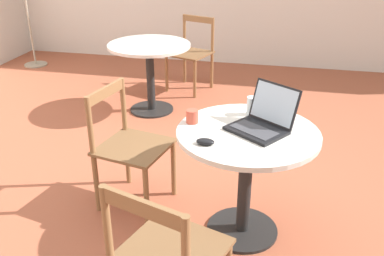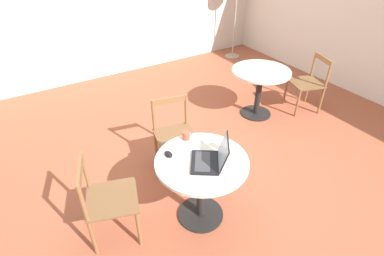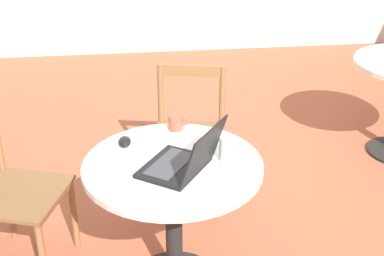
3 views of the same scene
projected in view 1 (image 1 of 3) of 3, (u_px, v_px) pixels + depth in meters
name	position (u px, v px, depth m)	size (l,w,h in m)	color
ground_plane	(183.00, 184.00, 3.23)	(16.00, 16.00, 0.00)	#9E5138
cafe_table_near	(247.00, 156.00, 2.50)	(0.82, 0.82, 0.71)	black
cafe_table_mid	(150.00, 60.00, 4.29)	(0.82, 0.82, 0.71)	black
chair_near_back	(129.00, 146.00, 2.86)	(0.51, 0.51, 0.83)	brown
chair_mid_right	(191.00, 53.00, 4.94)	(0.55, 0.55, 0.83)	brown
laptop	(262.00, 121.00, 2.43)	(0.43, 0.43, 0.24)	black
mouse	(205.00, 142.00, 2.28)	(0.06, 0.10, 0.03)	black
mug	(192.00, 116.00, 2.52)	(0.11, 0.07, 0.08)	#C64C38
drinking_glass	(252.00, 106.00, 2.62)	(0.06, 0.06, 0.11)	silver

